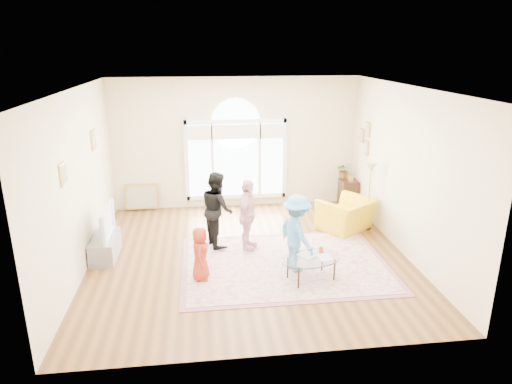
{
  "coord_description": "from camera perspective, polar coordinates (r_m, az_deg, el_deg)",
  "views": [
    {
      "loc": [
        -0.86,
        -7.99,
        3.9
      ],
      "look_at": [
        0.17,
        0.3,
        1.2
      ],
      "focal_mm": 32.0,
      "sensor_mm": 36.0,
      "label": 1
    }
  ],
  "objects": [
    {
      "name": "plant_pedestal",
      "position": [
        11.84,
        10.8,
        0.11
      ],
      "size": [
        0.2,
        0.2,
        0.7
      ],
      "primitive_type": "cylinder",
      "color": "white",
      "rests_on": "ground"
    },
    {
      "name": "area_rug",
      "position": [
        8.62,
        3.61,
        -8.97
      ],
      "size": [
        3.6,
        2.6,
        0.02
      ],
      "primitive_type": "cube",
      "color": "beige",
      "rests_on": "ground"
    },
    {
      "name": "side_cabinet",
      "position": [
        11.69,
        11.45,
        -0.16
      ],
      "size": [
        0.4,
        0.5,
        0.7
      ],
      "primitive_type": "cube",
      "color": "black",
      "rests_on": "ground"
    },
    {
      "name": "leaning_picture",
      "position": [
        11.66,
        -13.92,
        -2.2
      ],
      "size": [
        0.8,
        0.14,
        0.62
      ],
      "primitive_type": "cube",
      "rotation": [
        -0.14,
        0.0,
        0.0
      ],
      "color": "tan",
      "rests_on": "ground"
    },
    {
      "name": "child_blue",
      "position": [
        8.14,
        5.1,
        -5.14
      ],
      "size": [
        0.82,
        1.04,
        1.41
      ],
      "primitive_type": "imported",
      "rotation": [
        0.0,
        0.0,
        1.95
      ],
      "color": "#5098D6",
      "rests_on": "area_rug"
    },
    {
      "name": "ground",
      "position": [
        8.93,
        -0.83,
        -8.0
      ],
      "size": [
        6.0,
        6.0,
        0.0
      ],
      "primitive_type": "plane",
      "color": "#56361C",
      "rests_on": "ground"
    },
    {
      "name": "child_red",
      "position": [
        7.94,
        -6.98,
        -7.64
      ],
      "size": [
        0.36,
        0.5,
        0.95
      ],
      "primitive_type": "imported",
      "rotation": [
        0.0,
        0.0,
        1.45
      ],
      "color": "#A6311E",
      "rests_on": "area_rug"
    },
    {
      "name": "potted_plant",
      "position": [
        11.68,
        10.95,
        2.7
      ],
      "size": [
        0.38,
        0.33,
        0.41
      ],
      "primitive_type": "imported",
      "rotation": [
        0.0,
        0.0,
        -0.03
      ],
      "color": "#33722D",
      "rests_on": "plant_pedestal"
    },
    {
      "name": "coffee_table",
      "position": [
        7.97,
        6.93,
        -8.3
      ],
      "size": [
        1.25,
        0.98,
        0.54
      ],
      "rotation": [
        0.0,
        0.0,
        0.28
      ],
      "color": "silver",
      "rests_on": "ground"
    },
    {
      "name": "television",
      "position": [
        9.08,
        -18.58,
        -3.65
      ],
      "size": [
        0.17,
        1.01,
        0.58
      ],
      "color": "black",
      "rests_on": "tv_console"
    },
    {
      "name": "child_black",
      "position": [
        9.15,
        -4.87,
        -2.11
      ],
      "size": [
        0.75,
        0.87,
        1.52
      ],
      "primitive_type": "imported",
      "rotation": [
        0.0,
        0.0,
        1.85
      ],
      "color": "black",
      "rests_on": "area_rug"
    },
    {
      "name": "child_pink",
      "position": [
        8.92,
        -1.08,
        -2.91
      ],
      "size": [
        0.63,
        0.9,
        1.42
      ],
      "primitive_type": "imported",
      "rotation": [
        0.0,
        0.0,
        1.19
      ],
      "color": "#E8A9B4",
      "rests_on": "area_rug"
    },
    {
      "name": "tv_console",
      "position": [
        9.27,
        -18.32,
        -6.54
      ],
      "size": [
        0.45,
        1.0,
        0.42
      ],
      "primitive_type": "cube",
      "color": "gray",
      "rests_on": "ground"
    },
    {
      "name": "rug_border",
      "position": [
        8.62,
        3.61,
        -9.0
      ],
      "size": [
        3.8,
        2.8,
        0.01
      ],
      "primitive_type": "cube",
      "color": "#945C67",
      "rests_on": "ground"
    },
    {
      "name": "room_shell",
      "position": [
        11.1,
        -2.42,
        5.75
      ],
      "size": [
        6.0,
        6.0,
        6.0
      ],
      "color": "beige",
      "rests_on": "ground"
    },
    {
      "name": "floor_lamp",
      "position": [
        10.09,
        14.17,
        2.31
      ],
      "size": [
        0.31,
        0.31,
        1.51
      ],
      "color": "black",
      "rests_on": "ground"
    },
    {
      "name": "armchair",
      "position": [
        10.22,
        11.18,
        -2.79
      ],
      "size": [
        1.42,
        1.39,
        0.7
      ],
      "primitive_type": "imported",
      "rotation": [
        0.0,
        0.0,
        3.76
      ],
      "color": "yellow",
      "rests_on": "ground"
    }
  ]
}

